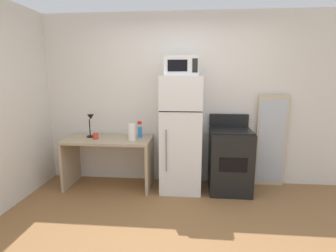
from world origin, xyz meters
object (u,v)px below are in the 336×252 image
(spray_bottle, at_px, (140,131))
(refrigerator, at_px, (181,134))
(paper_towel_roll, at_px, (132,132))
(microwave, at_px, (182,66))
(leaning_mirror, at_px, (271,141))
(coffee_mug, at_px, (96,136))
(desk, at_px, (109,152))
(oven_range, at_px, (230,160))
(desk_lamp, at_px, (90,122))

(spray_bottle, xyz_separation_m, refrigerator, (0.63, -0.10, -0.01))
(paper_towel_roll, distance_m, microwave, 1.17)
(refrigerator, distance_m, leaning_mirror, 1.39)
(coffee_mug, xyz_separation_m, leaning_mirror, (2.61, 0.32, -0.10))
(desk, xyz_separation_m, leaning_mirror, (2.44, 0.26, 0.17))
(microwave, xyz_separation_m, oven_range, (0.71, 0.02, -1.34))
(spray_bottle, bearing_deg, microwave, -10.96)
(desk_lamp, height_order, paper_towel_roll, desk_lamp)
(desk, bearing_deg, coffee_mug, -162.15)
(microwave, bearing_deg, refrigerator, 90.33)
(paper_towel_roll, xyz_separation_m, oven_range, (1.42, 0.09, -0.40))
(desk_lamp, relative_size, oven_range, 0.32)
(spray_bottle, bearing_deg, paper_towel_roll, -112.32)
(coffee_mug, xyz_separation_m, microwave, (1.26, 0.04, 1.00))
(desk, xyz_separation_m, desk_lamp, (-0.28, 0.05, 0.46))
(spray_bottle, xyz_separation_m, oven_range, (1.34, -0.10, -0.38))
(desk, relative_size, oven_range, 1.16)
(coffee_mug, height_order, paper_towel_roll, paper_towel_roll)
(coffee_mug, height_order, refrigerator, refrigerator)
(desk, height_order, coffee_mug, coffee_mug)
(desk_lamp, bearing_deg, coffee_mug, -43.61)
(desk_lamp, bearing_deg, paper_towel_roll, -10.93)
(leaning_mirror, bearing_deg, coffee_mug, -173.06)
(desk, bearing_deg, microwave, -0.63)
(desk, bearing_deg, leaning_mirror, 6.14)
(coffee_mug, xyz_separation_m, spray_bottle, (0.63, 0.17, 0.05))
(paper_towel_roll, distance_m, leaning_mirror, 2.10)
(paper_towel_roll, height_order, leaning_mirror, leaning_mirror)
(paper_towel_roll, bearing_deg, spray_bottle, 67.68)
(leaning_mirror, bearing_deg, refrigerator, -169.41)
(desk, height_order, paper_towel_roll, paper_towel_roll)
(desk_lamp, xyz_separation_m, paper_towel_roll, (0.66, -0.13, -0.12))
(desk_lamp, distance_m, oven_range, 2.15)
(leaning_mirror, bearing_deg, desk, -173.86)
(paper_towel_roll, relative_size, oven_range, 0.22)
(coffee_mug, bearing_deg, microwave, 1.98)
(desk_lamp, height_order, refrigerator, refrigerator)
(desk_lamp, height_order, oven_range, desk_lamp)
(spray_bottle, height_order, refrigerator, refrigerator)
(microwave, xyz_separation_m, leaning_mirror, (1.36, 0.27, -1.10))
(spray_bottle, distance_m, oven_range, 1.40)
(refrigerator, distance_m, microwave, 0.97)
(desk_lamp, xyz_separation_m, leaning_mirror, (2.72, 0.21, -0.29))
(spray_bottle, bearing_deg, coffee_mug, -165.29)
(refrigerator, bearing_deg, spray_bottle, 170.91)
(paper_towel_roll, relative_size, leaning_mirror, 0.17)
(spray_bottle, xyz_separation_m, microwave, (0.63, -0.12, 0.95))
(desk_lamp, distance_m, refrigerator, 1.38)
(microwave, relative_size, oven_range, 0.42)
(desk, xyz_separation_m, coffee_mug, (-0.17, -0.06, 0.27))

